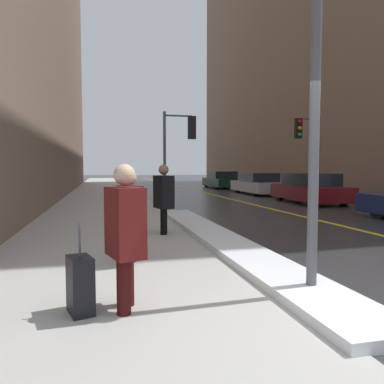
{
  "coord_description": "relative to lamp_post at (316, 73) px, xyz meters",
  "views": [
    {
      "loc": [
        -2.06,
        -2.92,
        1.5
      ],
      "look_at": [
        -0.4,
        4.0,
        1.05
      ],
      "focal_mm": 35.0,
      "sensor_mm": 36.0,
      "label": 1
    }
  ],
  "objects": [
    {
      "name": "ground_plane",
      "position": [
        -0.34,
        -0.99,
        -2.59
      ],
      "size": [
        160.0,
        160.0,
        0.0
      ],
      "primitive_type": "plane",
      "color": "#2D2D30"
    },
    {
      "name": "sidewalk_slab",
      "position": [
        -2.34,
        14.01,
        -2.59
      ],
      "size": [
        4.0,
        80.0,
        0.01
      ],
      "color": "#B2AFA8",
      "rests_on": "ground"
    },
    {
      "name": "road_centre_stripe",
      "position": [
        3.66,
        14.01,
        -2.59
      ],
      "size": [
        0.16,
        80.0,
        0.0
      ],
      "color": "gold",
      "rests_on": "ground"
    },
    {
      "name": "snow_bank_curb",
      "position": [
        -0.08,
        3.36,
        -2.53
      ],
      "size": [
        0.85,
        9.59,
        0.12
      ],
      "color": "white",
      "rests_on": "ground"
    },
    {
      "name": "building_facade_right",
      "position": [
        12.66,
        21.01,
        10.77
      ],
      "size": [
        6.0,
        36.0,
        26.72
      ],
      "color": "#846B56",
      "rests_on": "ground"
    },
    {
      "name": "lamp_post",
      "position": [
        0.0,
        0.0,
        0.0
      ],
      "size": [
        0.28,
        0.28,
        4.26
      ],
      "color": "#515156",
      "rests_on": "ground"
    },
    {
      "name": "traffic_light_near",
      "position": [
        0.66,
        10.64,
        0.08
      ],
      "size": [
        1.31,
        0.32,
        3.71
      ],
      "rotation": [
        0.0,
        0.0,
        -0.0
      ],
      "color": "#515156",
      "rests_on": "ground"
    },
    {
      "name": "traffic_light_far",
      "position": [
        6.72,
        11.61,
        0.23
      ],
      "size": [
        1.31,
        0.33,
        3.91
      ],
      "rotation": [
        0.0,
        0.0,
        3.19
      ],
      "color": "#515156",
      "rests_on": "ground"
    },
    {
      "name": "pedestrian_nearside",
      "position": [
        -2.18,
        0.01,
        -1.73
      ],
      "size": [
        0.42,
        0.56,
        1.55
      ],
      "rotation": [
        0.0,
        0.0,
        -1.29
      ],
      "color": "#340C0C",
      "rests_on": "ground"
    },
    {
      "name": "pedestrian_in_glasses",
      "position": [
        -1.99,
        1.93,
        -1.79
      ],
      "size": [
        0.4,
        0.71,
        1.46
      ],
      "rotation": [
        0.0,
        0.0,
        -1.29
      ],
      "color": "#340C0C",
      "rests_on": "ground"
    },
    {
      "name": "pedestrian_trailing",
      "position": [
        -1.05,
        4.46,
        -1.72
      ],
      "size": [
        0.43,
        0.58,
        1.58
      ],
      "rotation": [
        0.0,
        0.0,
        -1.29
      ],
      "color": "black",
      "rests_on": "ground"
    },
    {
      "name": "parked_car_maroon",
      "position": [
        6.36,
        10.67,
        -1.99
      ],
      "size": [
        2.09,
        4.55,
        1.28
      ],
      "rotation": [
        0.0,
        0.0,
        1.51
      ],
      "color": "#600F14",
      "rests_on": "ground"
    },
    {
      "name": "parked_car_silver",
      "position": [
        6.39,
        16.36,
        -2.02
      ],
      "size": [
        1.83,
        4.76,
        1.22
      ],
      "rotation": [
        0.0,
        0.0,
        1.55
      ],
      "color": "#B2B2B7",
      "rests_on": "ground"
    },
    {
      "name": "parked_car_dark_green",
      "position": [
        6.33,
        22.93,
        -2.0
      ],
      "size": [
        1.9,
        4.2,
        1.26
      ],
      "rotation": [
        0.0,
        0.0,
        1.58
      ],
      "color": "black",
      "rests_on": "ground"
    },
    {
      "name": "rolling_suitcase",
      "position": [
        -2.64,
        0.01,
        -2.29
      ],
      "size": [
        0.31,
        0.41,
        0.95
      ],
      "rotation": [
        0.0,
        0.0,
        -1.29
      ],
      "color": "black",
      "rests_on": "ground"
    }
  ]
}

